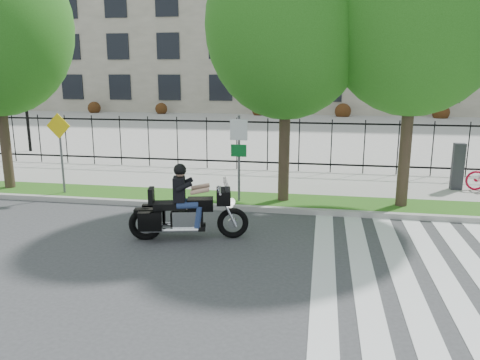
# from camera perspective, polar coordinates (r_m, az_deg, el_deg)

# --- Properties ---
(ground) EXTENTS (120.00, 120.00, 0.00)m
(ground) POSITION_cam_1_polar(r_m,az_deg,el_deg) (9.52, -3.42, -10.76)
(ground) COLOR #37373A
(ground) RESTS_ON ground
(curb) EXTENTS (60.00, 0.20, 0.15)m
(curb) POSITION_cam_1_polar(r_m,az_deg,el_deg) (13.28, 0.70, -3.47)
(curb) COLOR #A19D97
(curb) RESTS_ON ground
(grass_verge) EXTENTS (60.00, 1.50, 0.15)m
(grass_verge) POSITION_cam_1_polar(r_m,az_deg,el_deg) (14.08, 1.27, -2.51)
(grass_verge) COLOR #215A16
(grass_verge) RESTS_ON ground
(sidewalk) EXTENTS (60.00, 3.50, 0.15)m
(sidewalk) POSITION_cam_1_polar(r_m,az_deg,el_deg) (16.48, 2.61, -0.24)
(sidewalk) COLOR gray
(sidewalk) RESTS_ON ground
(plaza) EXTENTS (80.00, 34.00, 0.10)m
(plaza) POSITION_cam_1_polar(r_m,az_deg,el_deg) (33.74, 6.56, 6.40)
(plaza) COLOR gray
(plaza) RESTS_ON ground
(crosswalk_stripes) EXTENTS (5.70, 8.00, 0.01)m
(crosswalk_stripes) POSITION_cam_1_polar(r_m,az_deg,el_deg) (9.68, 26.24, -11.68)
(crosswalk_stripes) COLOR silver
(crosswalk_stripes) RESTS_ON ground
(iron_fence) EXTENTS (30.00, 0.06, 2.00)m
(iron_fence) POSITION_cam_1_polar(r_m,az_deg,el_deg) (17.99, 3.38, 4.35)
(iron_fence) COLOR black
(iron_fence) RESTS_ON sidewalk
(office_building) EXTENTS (60.00, 21.90, 20.15)m
(office_building) POSITION_cam_1_polar(r_m,az_deg,el_deg) (53.78, 8.30, 19.32)
(office_building) COLOR gray
(office_building) RESTS_ON ground
(lamp_post_left) EXTENTS (1.06, 0.70, 4.25)m
(lamp_post_left) POSITION_cam_1_polar(r_m,az_deg,el_deg) (24.85, -24.82, 10.32)
(lamp_post_left) COLOR black
(lamp_post_left) RESTS_ON ground
(street_tree_1) EXTENTS (4.49, 4.49, 7.53)m
(street_tree_1) POSITION_cam_1_polar(r_m,az_deg,el_deg) (13.52, 5.72, 18.24)
(street_tree_1) COLOR #382C1E
(street_tree_1) RESTS_ON grass_verge
(street_tree_2) EXTENTS (4.84, 4.84, 8.08)m
(street_tree_2) POSITION_cam_1_polar(r_m,az_deg,el_deg) (13.71, 20.70, 18.89)
(street_tree_2) COLOR #382C1E
(street_tree_2) RESTS_ON grass_verge
(sign_pole_regulatory) EXTENTS (0.50, 0.09, 2.50)m
(sign_pole_regulatory) POSITION_cam_1_polar(r_m,az_deg,el_deg) (13.42, -0.14, 4.00)
(sign_pole_regulatory) COLOR #59595B
(sign_pole_regulatory) RESTS_ON grass_verge
(sign_pole_warning) EXTENTS (0.78, 0.09, 2.49)m
(sign_pole_warning) POSITION_cam_1_polar(r_m,az_deg,el_deg) (15.42, -21.08, 4.30)
(sign_pole_warning) COLOR #59595B
(sign_pole_warning) RESTS_ON grass_verge
(motorcycle_rider) EXTENTS (2.77, 1.15, 2.17)m
(motorcycle_rider) POSITION_cam_1_polar(r_m,az_deg,el_deg) (10.98, -6.37, -3.55)
(motorcycle_rider) COLOR black
(motorcycle_rider) RESTS_ON ground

